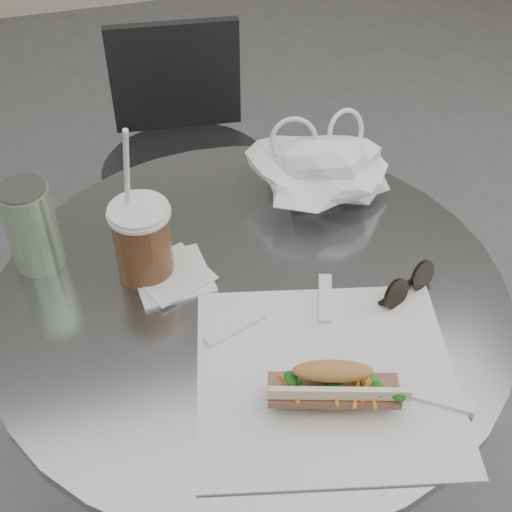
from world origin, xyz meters
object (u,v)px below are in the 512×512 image
object	(u,v)px
chair_far	(189,204)
iced_coffee	(142,240)
cafe_table	(251,403)
sunglasses	(408,286)
banh_mi	(333,386)
drink_can	(32,227)

from	to	relation	value
chair_far	iced_coffee	distance (m)	0.80
cafe_table	chair_far	world-z (taller)	chair_far
iced_coffee	chair_far	bearing A→B (deg)	74.53
cafe_table	sunglasses	size ratio (longest dim) A/B	7.45
banh_mi	iced_coffee	distance (m)	0.35
cafe_table	banh_mi	world-z (taller)	banh_mi
cafe_table	drink_can	world-z (taller)	drink_can
cafe_table	sunglasses	distance (m)	0.37
banh_mi	sunglasses	world-z (taller)	banh_mi
cafe_table	iced_coffee	bearing A→B (deg)	148.34
chair_far	cafe_table	bearing A→B (deg)	93.67
chair_far	drink_can	world-z (taller)	drink_can
sunglasses	drink_can	size ratio (longest dim) A/B	0.72
cafe_table	drink_can	xyz separation A→B (m)	(-0.29, 0.15, 0.34)
iced_coffee	drink_can	distance (m)	0.17
chair_far	banh_mi	size ratio (longest dim) A/B	3.59
chair_far	iced_coffee	size ratio (longest dim) A/B	2.89
drink_can	cafe_table	bearing A→B (deg)	-27.61
cafe_table	sunglasses	bearing A→B (deg)	-17.49
chair_far	drink_can	size ratio (longest dim) A/B	5.42
chair_far	iced_coffee	xyz separation A→B (m)	(-0.18, -0.64, 0.46)
iced_coffee	drink_can	world-z (taller)	iced_coffee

